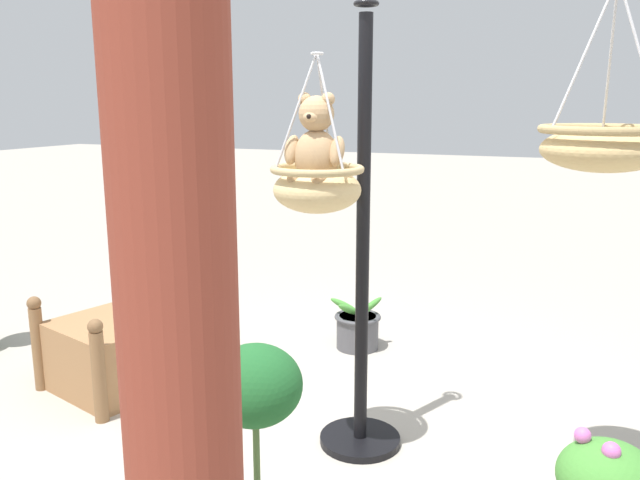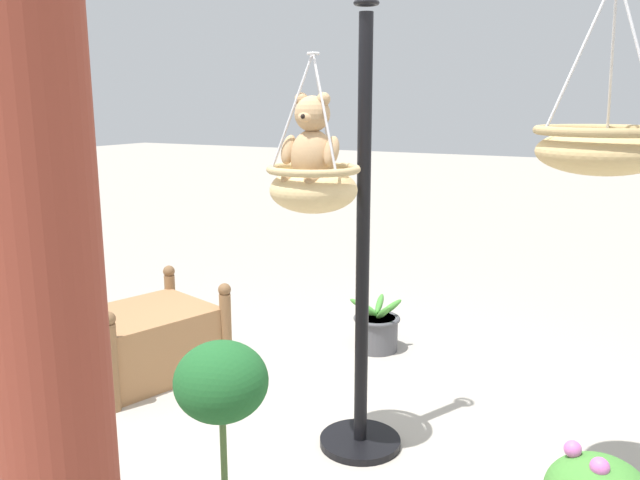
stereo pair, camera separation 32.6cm
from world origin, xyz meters
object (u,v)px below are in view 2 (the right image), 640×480
display_pole_central (362,323)px  wooden_planter_box (145,339)px  greenhouse_pillar_left (47,329)px  potted_plant_flowering_red (4,266)px  teddy_bear (311,146)px  hanging_basket_with_teddy (314,186)px  hanging_basket_left_high (601,148)px  potted_plant_tall_leafy (377,329)px

display_pole_central → wooden_planter_box: 1.76m
greenhouse_pillar_left → potted_plant_flowering_red: (3.54, -2.42, -0.87)m
wooden_planter_box → greenhouse_pillar_left: bearing=131.3°
teddy_bear → hanging_basket_with_teddy: bearing=-90.0°
hanging_basket_left_high → wooden_planter_box: hanging_basket_left_high is taller
teddy_bear → greenhouse_pillar_left: greenhouse_pillar_left is taller
teddy_bear → display_pole_central: bearing=-118.9°
display_pole_central → potted_plant_flowering_red: bearing=-3.4°
potted_plant_flowering_red → potted_plant_tall_leafy: size_ratio=2.50×
display_pole_central → teddy_bear: 0.98m
display_pole_central → potted_plant_flowering_red: size_ratio=2.18×
wooden_planter_box → potted_plant_tall_leafy: bearing=-136.9°
hanging_basket_with_teddy → teddy_bear: (-0.00, 0.02, 0.19)m
potted_plant_tall_leafy → hanging_basket_left_high: bearing=137.4°
display_pole_central → wooden_planter_box: bearing=-5.7°
teddy_bear → wooden_planter_box: bearing=-16.0°
display_pole_central → greenhouse_pillar_left: size_ratio=0.76×
greenhouse_pillar_left → display_pole_central: bearing=-79.2°
wooden_planter_box → potted_plant_tall_leafy: size_ratio=2.60×
teddy_bear → potted_plant_tall_leafy: bearing=-78.8°
display_pole_central → greenhouse_pillar_left: greenhouse_pillar_left is taller
teddy_bear → wooden_planter_box: teddy_bear is taller
teddy_bear → hanging_basket_left_high: hanging_basket_left_high is taller
teddy_bear → potted_plant_tall_leafy: size_ratio=1.01×
display_pole_central → greenhouse_pillar_left: (-0.42, 2.23, 0.76)m
greenhouse_pillar_left → wooden_planter_box: greenhouse_pillar_left is taller
potted_plant_tall_leafy → display_pole_central: bearing=109.4°
teddy_bear → hanging_basket_left_high: bearing=-172.5°
teddy_bear → potted_plant_flowering_red: 3.18m
display_pole_central → potted_plant_flowering_red: display_pole_central is taller
display_pole_central → potted_plant_tall_leafy: bearing=-70.6°
teddy_bear → potted_plant_flowering_red: size_ratio=0.41×
hanging_basket_with_teddy → potted_plant_tall_leafy: size_ratio=1.75×
display_pole_central → wooden_planter_box: size_ratio=2.09×
hanging_basket_left_high → wooden_planter_box: size_ratio=0.71×
teddy_bear → potted_plant_tall_leafy: 2.19m
hanging_basket_with_teddy → wooden_planter_box: size_ratio=0.68×
wooden_planter_box → potted_plant_flowering_red: bearing=-0.5°
greenhouse_pillar_left → potted_plant_tall_leafy: bearing=-75.9°
display_pole_central → hanging_basket_with_teddy: 0.80m
potted_plant_flowering_red → display_pole_central: bearing=176.6°
potted_plant_tall_leafy → hanging_basket_with_teddy: bearing=101.4°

